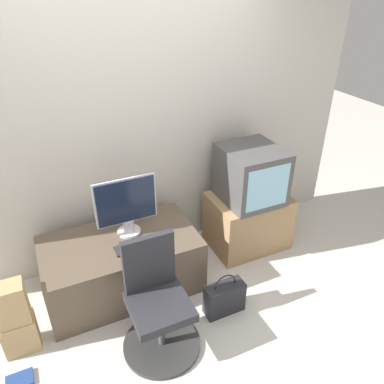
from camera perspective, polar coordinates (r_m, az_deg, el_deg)
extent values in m
plane|color=beige|center=(3.01, 0.89, -22.55)|extent=(12.00, 12.00, 0.00)
cube|color=beige|center=(3.25, -9.25, 10.18)|extent=(4.40, 0.05, 2.60)
cube|color=brown|center=(3.31, -10.58, -10.76)|extent=(1.27, 0.71, 0.51)
cube|color=#A37F56|center=(3.77, 8.47, -4.32)|extent=(0.74, 0.55, 0.55)
cylinder|color=silver|center=(3.22, -9.55, -5.93)|extent=(0.20, 0.20, 0.02)
cylinder|color=silver|center=(3.19, -9.64, -5.06)|extent=(0.09, 0.09, 0.10)
cube|color=silver|center=(3.06, -10.05, -1.35)|extent=(0.51, 0.01, 0.41)
cube|color=#19233D|center=(3.06, -10.02, -1.40)|extent=(0.48, 0.02, 0.38)
cube|color=#2D2D2D|center=(3.05, -8.63, -8.22)|extent=(0.33, 0.13, 0.01)
ellipsoid|color=silver|center=(3.11, -5.11, -6.96)|extent=(0.05, 0.04, 0.03)
cube|color=#474747|center=(3.47, 8.91, 2.67)|extent=(0.52, 0.56, 0.51)
cube|color=#8CC6E5|center=(3.28, 11.49, 0.61)|extent=(0.42, 0.01, 0.40)
cylinder|color=#333333|center=(3.02, -4.59, -22.05)|extent=(0.57, 0.57, 0.03)
cylinder|color=#4C4C51|center=(2.88, -4.75, -19.79)|extent=(0.05, 0.05, 0.34)
cube|color=#28282D|center=(2.72, -4.94, -17.01)|extent=(0.41, 0.41, 0.07)
cube|color=#28282D|center=(2.67, -6.58, -10.61)|extent=(0.37, 0.05, 0.44)
cube|color=tan|center=(3.16, -24.70, -19.04)|extent=(0.24, 0.17, 0.29)
cube|color=tan|center=(2.95, -25.99, -15.12)|extent=(0.22, 0.16, 0.32)
cube|color=#232328|center=(3.15, 4.94, -15.83)|extent=(0.32, 0.14, 0.27)
torus|color=#232328|center=(3.04, 5.07, -13.85)|extent=(0.19, 0.01, 0.19)
cube|color=navy|center=(3.08, -24.77, -24.62)|extent=(0.18, 0.13, 0.02)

